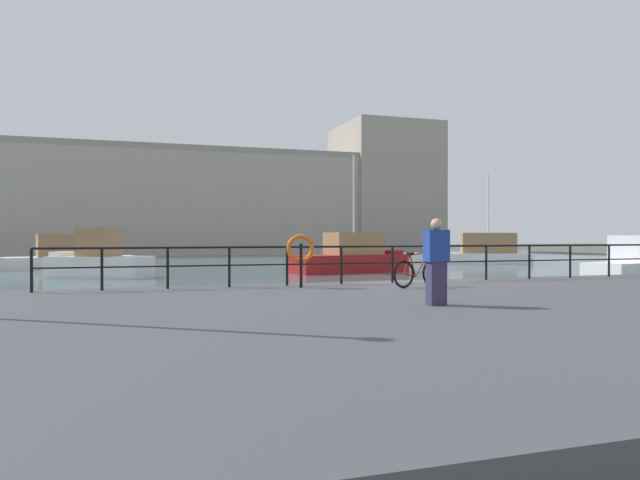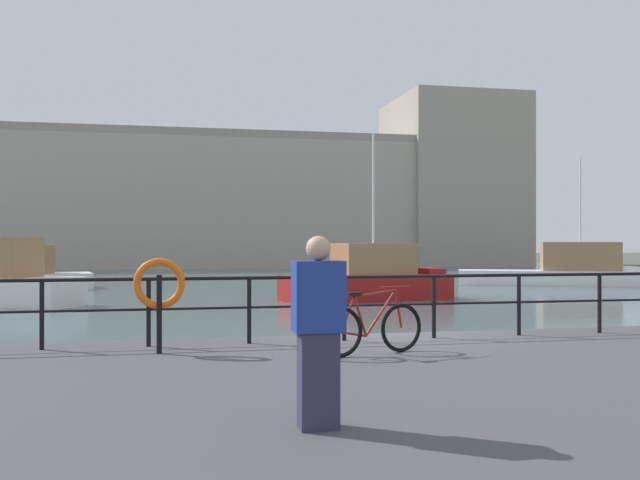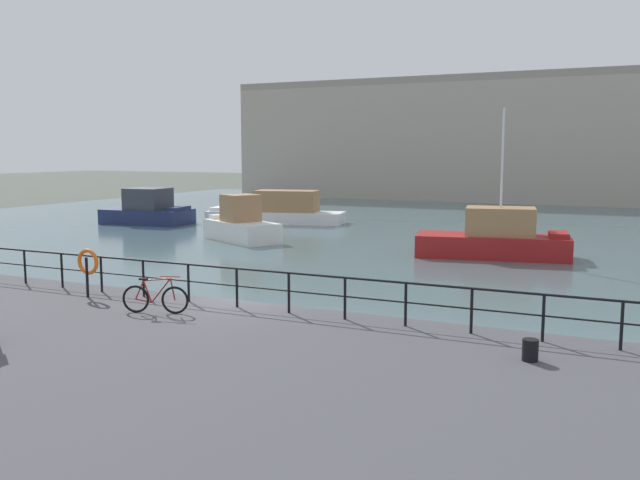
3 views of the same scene
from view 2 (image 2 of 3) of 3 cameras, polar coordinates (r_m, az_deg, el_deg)
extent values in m
plane|color=#4C5147|center=(12.78, 5.43, -11.14)|extent=(240.00, 240.00, 0.00)
cube|color=#476066|center=(42.41, -6.85, -3.40)|extent=(80.00, 60.00, 0.01)
cube|color=#47474C|center=(6.93, 22.43, -17.25)|extent=(56.00, 13.00, 0.81)
cube|color=#A89E8E|center=(67.50, -8.73, 2.76)|extent=(60.43, 11.46, 11.63)
cube|color=gray|center=(73.16, 10.71, 4.60)|extent=(11.82, 12.61, 16.86)
cube|color=gray|center=(62.72, -8.45, 8.64)|extent=(60.43, 0.60, 0.70)
cube|color=maroon|center=(29.19, 3.78, -3.86)|extent=(7.31, 3.69, 1.04)
cube|color=#997047|center=(29.28, 4.37, -1.54)|extent=(3.43, 2.47, 1.31)
cube|color=maroon|center=(30.55, 8.73, -2.48)|extent=(1.13, 1.86, 0.24)
cylinder|color=silver|center=(29.36, 4.37, 4.22)|extent=(0.10, 0.10, 4.58)
cube|color=white|center=(40.52, 18.08, -2.96)|extent=(9.63, 5.56, 0.82)
cube|color=#997047|center=(40.71, 20.44, -1.26)|extent=(4.29, 2.93, 1.57)
cube|color=white|center=(41.16, 23.70, -2.17)|extent=(1.59, 1.67, 0.24)
cylinder|color=silver|center=(40.76, 20.44, 3.06)|extent=(0.10, 0.10, 4.57)
cube|color=#997047|center=(38.40, -24.03, -1.44)|extent=(4.58, 2.92, 1.48)
cube|color=white|center=(28.76, -23.79, -3.86)|extent=(5.50, 4.33, 1.09)
cube|color=#997047|center=(28.75, -23.90, -1.29)|extent=(2.29, 2.34, 1.49)
cylinder|color=black|center=(11.44, -21.72, -5.70)|extent=(0.07, 0.07, 1.05)
cylinder|color=black|center=(11.28, -13.79, -5.78)|extent=(0.07, 0.07, 1.05)
cylinder|color=black|center=(11.34, -5.79, -5.75)|extent=(0.07, 0.07, 1.05)
cylinder|color=black|center=(11.61, 1.98, -5.62)|extent=(0.07, 0.07, 1.05)
cylinder|color=black|center=(12.09, 9.26, -5.40)|extent=(0.07, 0.07, 1.05)
cylinder|color=black|center=(12.74, 15.89, -5.13)|extent=(0.07, 0.07, 1.05)
cylinder|color=black|center=(13.54, 21.81, -4.83)|extent=(0.07, 0.07, 1.05)
cylinder|color=black|center=(12.05, 9.26, -2.91)|extent=(22.00, 0.06, 0.06)
cylinder|color=black|center=(12.08, 9.26, -5.15)|extent=(22.00, 0.04, 0.04)
torus|color=black|center=(10.51, 6.63, -7.11)|extent=(0.70, 0.28, 0.72)
torus|color=black|center=(9.93, 1.70, -7.52)|extent=(0.70, 0.28, 0.72)
cylinder|color=maroon|center=(10.27, 4.98, -5.92)|extent=(0.53, 0.20, 0.66)
cylinder|color=maroon|center=(10.07, 3.29, -6.24)|extent=(0.23, 0.11, 0.58)
cylinder|color=maroon|center=(10.19, 4.52, -4.36)|extent=(0.70, 0.25, 0.11)
cylinder|color=maroon|center=(10.04, 2.74, -7.66)|extent=(0.42, 0.17, 0.12)
cylinder|color=maroon|center=(9.96, 2.26, -6.08)|extent=(0.26, 0.11, 0.51)
cylinder|color=maroon|center=(10.45, 6.40, -5.60)|extent=(0.14, 0.08, 0.57)
cube|color=black|center=(9.99, 2.80, -4.42)|extent=(0.24, 0.15, 0.05)
cylinder|color=maroon|center=(10.39, 6.17, -3.81)|extent=(0.50, 0.18, 0.02)
cylinder|color=black|center=(10.52, -12.96, -5.92)|extent=(0.08, 0.08, 1.15)
torus|color=orange|center=(10.55, -12.96, -3.47)|extent=(0.75, 0.11, 0.75)
cube|color=#332D4C|center=(6.25, -0.14, -11.34)|extent=(0.34, 0.24, 0.85)
cube|color=navy|center=(6.15, -0.14, -4.60)|extent=(0.44, 0.28, 0.62)
sphere|color=tan|center=(6.13, -0.14, -0.69)|extent=(0.22, 0.22, 0.22)
camera|label=1|loc=(5.99, -144.29, -2.77)|focal=32.62mm
camera|label=3|loc=(14.67, 93.94, 9.82)|focal=38.05mm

